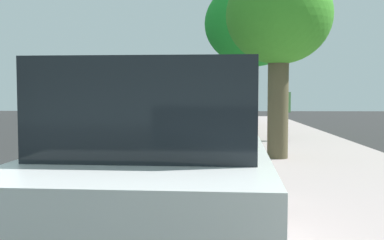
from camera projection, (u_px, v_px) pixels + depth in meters
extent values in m
plane|color=#292929|center=(161.00, 162.00, 11.64)|extent=(54.84, 54.84, 0.00)
cube|color=#A79795|center=(312.00, 159.00, 11.54)|extent=(3.88, 34.27, 0.16)
cube|color=gray|center=(228.00, 159.00, 11.59)|extent=(0.16, 34.27, 0.16)
cube|color=white|center=(55.00, 157.00, 12.47)|extent=(0.14, 2.20, 0.01)
cube|color=white|center=(93.00, 140.00, 16.66)|extent=(0.14, 2.20, 0.01)
cube|color=white|center=(115.00, 130.00, 20.85)|extent=(0.14, 2.20, 0.01)
cube|color=white|center=(130.00, 123.00, 25.04)|extent=(0.14, 2.20, 0.01)
cube|color=white|center=(167.00, 162.00, 11.63)|extent=(0.12, 34.27, 0.01)
cube|color=white|center=(167.00, 186.00, 4.89)|extent=(2.19, 4.81, 0.90)
cube|color=black|center=(167.00, 104.00, 4.84)|extent=(1.86, 3.20, 0.76)
cylinder|color=black|center=(249.00, 195.00, 6.29)|extent=(0.27, 0.77, 0.76)
cylinder|color=black|center=(117.00, 192.00, 6.44)|extent=(0.27, 0.77, 0.76)
cube|color=#1E512D|center=(186.00, 127.00, 14.70)|extent=(1.88, 4.45, 0.64)
cube|color=black|center=(186.00, 107.00, 14.66)|extent=(1.60, 2.14, 0.60)
cylinder|color=black|center=(211.00, 132.00, 16.08)|extent=(0.24, 0.67, 0.66)
cylinder|color=black|center=(162.00, 132.00, 16.08)|extent=(0.24, 0.67, 0.66)
cylinder|color=black|center=(215.00, 141.00, 13.36)|extent=(0.24, 0.67, 0.66)
cylinder|color=black|center=(156.00, 141.00, 13.35)|extent=(0.24, 0.67, 0.66)
cube|color=tan|center=(194.00, 112.00, 21.04)|extent=(1.92, 4.71, 0.90)
cube|color=black|center=(194.00, 93.00, 20.99)|extent=(1.69, 3.11, 0.76)
cylinder|color=black|center=(214.00, 119.00, 22.49)|extent=(0.22, 0.76, 0.76)
cylinder|color=black|center=(176.00, 119.00, 22.54)|extent=(0.22, 0.76, 0.76)
cylinder|color=black|center=(215.00, 123.00, 19.59)|extent=(0.22, 0.76, 0.76)
cylinder|color=black|center=(172.00, 123.00, 19.64)|extent=(0.22, 0.76, 0.76)
torus|color=black|center=(183.00, 164.00, 9.03)|extent=(0.71, 0.21, 0.72)
torus|color=black|center=(236.00, 162.00, 9.26)|extent=(0.71, 0.21, 0.72)
cylinder|color=#1926A5|center=(203.00, 158.00, 9.11)|extent=(0.64, 0.19, 0.53)
cylinder|color=#1926A5|center=(221.00, 158.00, 9.19)|extent=(0.14, 0.07, 0.49)
cylinder|color=#1926A5|center=(205.00, 146.00, 9.11)|extent=(0.72, 0.21, 0.05)
cylinder|color=#1926A5|center=(227.00, 167.00, 9.22)|extent=(0.35, 0.12, 0.19)
cylinder|color=#1926A5|center=(230.00, 154.00, 9.22)|extent=(0.26, 0.10, 0.35)
cylinder|color=#1926A5|center=(185.00, 155.00, 9.03)|extent=(0.12, 0.06, 0.35)
cube|color=black|center=(224.00, 144.00, 9.18)|extent=(0.26, 0.15, 0.05)
cylinder|color=black|center=(187.00, 142.00, 9.02)|extent=(0.14, 0.45, 0.03)
cylinder|color=#C6B284|center=(218.00, 162.00, 8.78)|extent=(0.15, 0.15, 0.87)
cylinder|color=#C6B284|center=(223.00, 164.00, 8.59)|extent=(0.15, 0.15, 0.87)
cube|color=white|center=(221.00, 122.00, 8.64)|extent=(0.36, 0.44, 0.61)
cylinder|color=white|center=(215.00, 123.00, 8.88)|extent=(0.10, 0.10, 0.58)
cylinder|color=white|center=(227.00, 124.00, 8.40)|extent=(0.10, 0.10, 0.58)
sphere|color=tan|center=(221.00, 98.00, 8.61)|extent=(0.24, 0.24, 0.24)
sphere|color=navy|center=(221.00, 96.00, 8.61)|extent=(0.27, 0.27, 0.27)
cube|color=black|center=(231.00, 120.00, 8.71)|extent=(0.29, 0.35, 0.44)
cylinder|color=brown|center=(278.00, 102.00, 11.14)|extent=(0.48, 0.48, 2.62)
ellipsoid|color=#3B9127|center=(279.00, 15.00, 11.02)|extent=(2.43, 2.43, 2.23)
cylinder|color=#483630|center=(254.00, 94.00, 16.57)|extent=(0.32, 0.32, 2.90)
ellipsoid|color=green|center=(254.00, 24.00, 16.42)|extent=(3.39, 3.39, 2.90)
cylinder|color=brown|center=(242.00, 89.00, 21.59)|extent=(0.41, 0.41, 3.25)
ellipsoid|color=#478B22|center=(243.00, 35.00, 21.44)|extent=(2.76, 2.76, 2.45)
cylinder|color=black|center=(286.00, 126.00, 15.00)|extent=(0.15, 0.15, 0.89)
cylinder|color=black|center=(282.00, 127.00, 14.86)|extent=(0.15, 0.15, 0.89)
cube|color=#264C26|center=(284.00, 102.00, 14.88)|extent=(0.43, 0.43, 0.63)
cylinder|color=#264C26|center=(289.00, 103.00, 15.07)|extent=(0.10, 0.10, 0.59)
cylinder|color=#264C26|center=(279.00, 103.00, 14.70)|extent=(0.10, 0.10, 0.59)
sphere|color=tan|center=(284.00, 88.00, 14.85)|extent=(0.25, 0.25, 0.25)
cylinder|color=red|center=(246.00, 141.00, 11.60)|extent=(0.22, 0.22, 0.70)
sphere|color=red|center=(246.00, 125.00, 11.58)|extent=(0.20, 0.20, 0.20)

